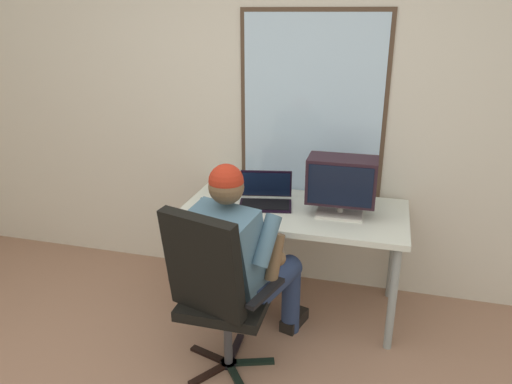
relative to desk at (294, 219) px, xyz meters
The scene contains 8 objects.
wall_rear 0.83m from the desk, 119.66° to the left, with size 5.81×0.08×2.66m.
desk is the anchor object (origin of this frame).
office_chair 0.87m from the desk, 107.86° to the right, with size 0.63×0.60×1.06m.
person_seated 0.60m from the desk, 109.33° to the right, with size 0.66×0.89×1.25m.
crt_monitor 0.43m from the desk, ahead, with size 0.44×0.25×0.38m.
laptop 0.25m from the desk, 167.04° to the left, with size 0.40×0.34×0.22m.
wine_glass 0.53m from the desk, 156.16° to the right, with size 0.07×0.07×0.16m.
desk_speaker 0.55m from the desk, 163.45° to the left, with size 0.07×0.07×0.18m.
Camera 1 is at (0.80, -1.35, 1.98)m, focal length 33.99 mm.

